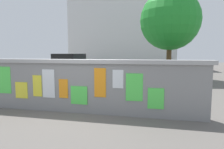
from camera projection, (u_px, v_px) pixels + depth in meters
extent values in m
plane|color=#605B56|center=(123.00, 80.00, 14.04)|extent=(60.00, 60.00, 0.00)
cube|color=gray|center=(82.00, 88.00, 6.19)|extent=(7.51, 0.30, 1.56)
cube|color=#A2A2A2|center=(81.00, 61.00, 6.10)|extent=(7.71, 0.42, 0.12)
cube|color=#4CD84C|center=(4.00, 80.00, 6.59)|extent=(0.54, 0.02, 0.90)
cube|color=yellow|center=(21.00, 90.00, 6.48)|extent=(0.45, 0.01, 0.54)
cube|color=yellow|center=(37.00, 86.00, 6.34)|extent=(0.31, 0.01, 0.69)
cube|color=silver|center=(49.00, 84.00, 6.24)|extent=(0.43, 0.02, 0.91)
cube|color=orange|center=(63.00, 89.00, 6.15)|extent=(0.31, 0.02, 0.60)
cube|color=#4CD84C|center=(79.00, 95.00, 6.06)|extent=(0.55, 0.03, 0.57)
cube|color=orange|center=(100.00, 83.00, 5.87)|extent=(0.36, 0.01, 0.88)
cube|color=silver|center=(118.00, 79.00, 5.74)|extent=(0.32, 0.02, 0.54)
cube|color=#4CD84C|center=(134.00, 87.00, 5.66)|extent=(0.49, 0.03, 0.81)
cube|color=#4CD84C|center=(156.00, 99.00, 5.56)|extent=(0.46, 0.01, 0.60)
cylinder|color=black|center=(62.00, 84.00, 9.61)|extent=(0.71, 0.24, 0.70)
cylinder|color=black|center=(74.00, 81.00, 10.85)|extent=(0.71, 0.24, 0.70)
cylinder|color=black|center=(111.00, 87.00, 8.92)|extent=(0.71, 0.24, 0.70)
cylinder|color=black|center=(118.00, 83.00, 10.16)|extent=(0.71, 0.24, 0.70)
cube|color=black|center=(70.00, 68.00, 10.12)|extent=(1.29, 1.57, 1.50)
cube|color=#334C59|center=(103.00, 75.00, 9.66)|extent=(2.49, 1.65, 0.90)
cylinder|color=black|center=(168.00, 76.00, 13.50)|extent=(0.61, 0.22, 0.60)
cylinder|color=black|center=(171.00, 79.00, 12.07)|extent=(0.61, 0.22, 0.60)
cylinder|color=black|center=(132.00, 76.00, 13.89)|extent=(0.61, 0.22, 0.60)
cylinder|color=black|center=(130.00, 78.00, 12.46)|extent=(0.61, 0.22, 0.60)
cube|color=#197233|center=(150.00, 73.00, 12.95)|extent=(3.89, 1.92, 0.60)
cube|color=#262D38|center=(147.00, 64.00, 12.92)|extent=(1.99, 1.65, 0.50)
cylinder|color=black|center=(149.00, 87.00, 9.10)|extent=(0.61, 0.17, 0.60)
cylinder|color=black|center=(178.00, 89.00, 8.66)|extent=(0.61, 0.19, 0.60)
cube|color=red|center=(163.00, 82.00, 8.85)|extent=(1.02, 0.36, 0.32)
cube|color=black|center=(168.00, 78.00, 8.77)|extent=(0.58, 0.29, 0.10)
cube|color=#262626|center=(151.00, 76.00, 9.01)|extent=(0.11, 0.56, 0.03)
cylinder|color=black|center=(145.00, 98.00, 6.81)|extent=(0.65, 0.22, 0.66)
cylinder|color=black|center=(174.00, 97.00, 6.87)|extent=(0.65, 0.22, 0.66)
cube|color=red|center=(160.00, 93.00, 6.82)|extent=(0.92, 0.30, 0.06)
cylinder|color=red|center=(164.00, 86.00, 6.81)|extent=(0.04, 0.04, 0.40)
cube|color=black|center=(164.00, 81.00, 6.79)|extent=(0.21, 0.13, 0.05)
cube|color=black|center=(146.00, 82.00, 6.75)|extent=(0.16, 0.43, 0.03)
cylinder|color=#3F994C|center=(17.00, 90.00, 7.83)|extent=(0.12, 0.12, 0.80)
cylinder|color=#3F994C|center=(17.00, 91.00, 7.67)|extent=(0.12, 0.12, 0.80)
cylinder|color=#338CBF|center=(16.00, 73.00, 7.67)|extent=(0.48, 0.48, 0.60)
sphere|color=#8C664C|center=(16.00, 63.00, 7.63)|extent=(0.22, 0.22, 0.22)
cylinder|color=brown|center=(169.00, 60.00, 14.43)|extent=(0.36, 0.36, 2.74)
sphere|color=#208A2A|center=(170.00, 20.00, 14.12)|extent=(4.29, 4.29, 4.29)
cube|color=silver|center=(123.00, 35.00, 27.18)|extent=(13.82, 5.97, 8.93)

